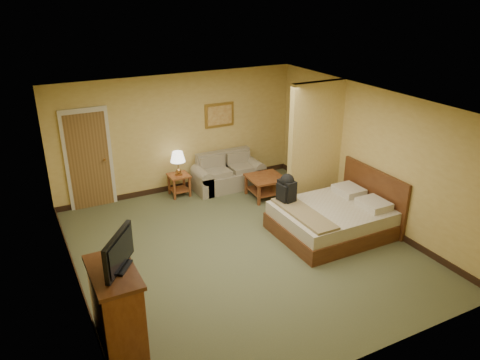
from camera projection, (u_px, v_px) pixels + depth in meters
floor at (242, 249)px, 8.25m from camera, size 6.00×6.00×0.00m
ceiling at (242, 104)px, 7.24m from camera, size 6.00×6.00×0.00m
back_wall at (178, 134)px, 10.21m from camera, size 5.50×0.02×2.60m
left_wall at (69, 216)px, 6.58m from camera, size 0.02×6.00×2.60m
right_wall at (370, 155)px, 8.91m from camera, size 0.02×6.00×2.60m
partition at (315, 146)px, 9.41m from camera, size 1.20×0.15×2.60m
door at (89, 160)px, 9.46m from camera, size 0.94×0.16×2.10m
baseboard at (181, 186)px, 10.68m from camera, size 5.50×0.02×0.12m
loveseat at (228, 176)px, 10.67m from camera, size 1.59×0.74×0.80m
side_table at (179, 182)px, 10.23m from camera, size 0.44×0.44×0.49m
table_lamp at (178, 157)px, 10.01m from camera, size 0.32×0.32×0.53m
coffee_table at (266, 182)px, 10.13m from camera, size 0.78×0.78×0.48m
wall_picture at (219, 115)px, 10.48m from camera, size 0.70×0.04×0.55m
dresser at (117, 307)px, 5.88m from camera, size 0.55×1.04×1.11m
tv at (119, 253)px, 5.62m from camera, size 0.50×0.65×0.47m
bed at (335, 218)px, 8.69m from camera, size 2.01×1.71×1.11m
backpack at (287, 187)px, 8.65m from camera, size 0.26×0.35×0.56m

